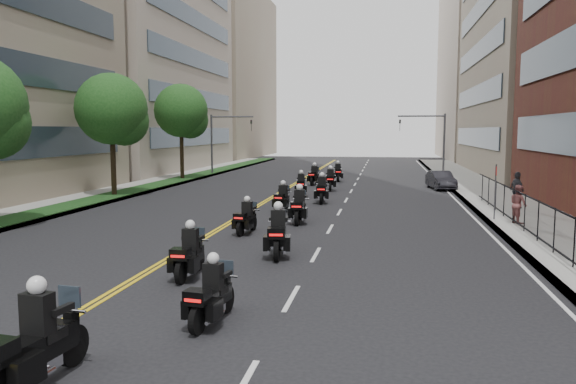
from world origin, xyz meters
name	(u,v)px	position (x,y,z in m)	size (l,w,h in m)	color
ground	(61,374)	(0.00, 0.00, 0.00)	(160.00, 160.00, 0.00)	black
sidewalk_right	(500,202)	(12.00, 25.00, 0.07)	(4.00, 90.00, 0.15)	gray
sidewalk_left	(110,194)	(-12.00, 25.00, 0.07)	(4.00, 90.00, 0.15)	gray
grass_strip	(122,193)	(-11.20, 25.00, 0.17)	(2.00, 90.00, 0.04)	#133614
building_right_tan	(565,11)	(21.48, 48.00, 15.00)	(15.11, 28.00, 30.00)	gray
building_right_far	(499,69)	(21.50, 78.00, 13.00)	(15.00, 28.00, 26.00)	#AF9F8D
building_left_mid	(121,7)	(-21.98, 48.00, 17.00)	(16.11, 28.00, 34.00)	#AF9F8D
building_left_far	(210,74)	(-22.00, 78.00, 13.00)	(16.00, 28.00, 26.00)	gray
iron_fence	(546,225)	(11.00, 12.00, 0.90)	(0.05, 28.00, 1.50)	black
street_trees	(65,112)	(-11.05, 18.61, 5.13)	(4.40, 38.40, 7.98)	#322416
traffic_signal_right	(433,136)	(9.54, 42.00, 3.70)	(4.09, 0.20, 5.60)	#3F3F44
traffic_signal_left	(222,135)	(-9.54, 42.00, 3.70)	(4.09, 0.20, 5.60)	#3F3F44
motorcycle_0	(33,346)	(-0.10, -0.59, 0.73)	(0.72, 2.50, 1.85)	black
motorcycle_1	(211,296)	(1.79, 2.86, 0.62)	(0.64, 2.11, 1.56)	black
motorcycle_2	(189,255)	(0.01, 6.46, 0.65)	(0.51, 2.23, 1.65)	black
motorcycle_3	(278,235)	(1.99, 9.56, 0.72)	(0.74, 2.47, 1.83)	black
motorcycle_4	(246,219)	(-0.06, 13.39, 0.60)	(0.61, 2.07, 1.53)	black
motorcycle_5	(299,208)	(1.67, 16.31, 0.70)	(0.56, 2.40, 1.77)	black
motorcycle_6	(283,199)	(0.26, 19.85, 0.63)	(0.55, 2.17, 1.60)	black
motorcycle_7	(322,191)	(1.89, 23.56, 0.70)	(0.61, 2.39, 1.77)	black
motorcycle_8	(301,185)	(0.18, 26.91, 0.65)	(0.64, 2.22, 1.64)	black
motorcycle_9	(330,181)	(1.74, 30.24, 0.69)	(0.62, 2.36, 1.74)	black
motorcycle_10	(314,176)	(0.13, 34.03, 0.68)	(0.64, 2.32, 1.71)	black
motorcycle_11	(338,173)	(1.68, 37.33, 0.67)	(0.68, 2.29, 1.69)	black
parked_sedan	(441,180)	(9.40, 32.46, 0.64)	(1.36, 3.91, 1.29)	black
pedestrian_b	(518,204)	(11.20, 17.02, 0.99)	(0.82, 0.64, 1.68)	#894B4A
pedestrian_c	(517,190)	(12.23, 22.01, 1.10)	(1.11, 0.46, 1.89)	#3B3C42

